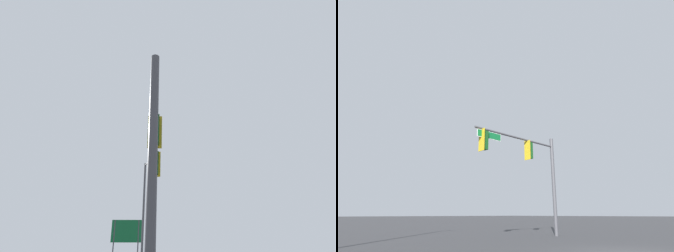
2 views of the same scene
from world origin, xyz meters
TOP-DOWN VIEW (x-y plane):
  - signal_pole_near at (-2.97, -7.18)m, footprint 7.02×0.68m
  - highway_sign at (16.97, -5.10)m, footprint 0.24×3.01m
  - street_lamp at (10.71, -6.83)m, footprint 1.83×0.79m

SIDE VIEW (x-z plane):
  - highway_sign at x=16.97m, z-range 0.90..5.45m
  - signal_pole_near at x=-2.97m, z-range 1.22..7.88m
  - street_lamp at x=10.71m, z-range 0.59..9.19m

